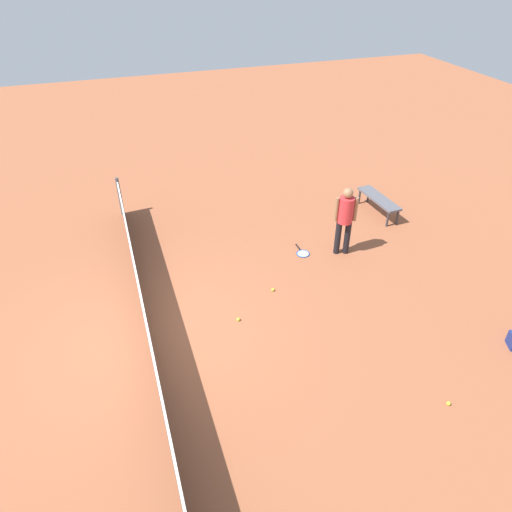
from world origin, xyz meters
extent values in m
plane|color=#9E5638|center=(0.00, 0.00, 0.00)|extent=(40.00, 40.00, 0.00)
cylinder|color=#4C4C51|center=(5.00, 0.00, 0.54)|extent=(0.09, 0.09, 1.07)
cube|color=black|center=(0.00, 0.00, 0.46)|extent=(10.00, 0.02, 0.91)
cube|color=white|center=(0.00, 0.00, 0.94)|extent=(10.00, 0.04, 0.06)
cylinder|color=black|center=(1.46, -4.66, 0.42)|extent=(0.18, 0.18, 0.85)
cylinder|color=black|center=(1.40, -4.87, 0.42)|extent=(0.18, 0.18, 0.85)
cylinder|color=red|center=(1.43, -4.77, 1.16)|extent=(0.43, 0.43, 0.62)
cylinder|color=#9E704C|center=(1.49, -4.56, 1.18)|extent=(0.11, 0.11, 0.58)
cylinder|color=#9E704C|center=(1.36, -4.97, 1.18)|extent=(0.11, 0.11, 0.58)
sphere|color=#9E704C|center=(1.43, -4.77, 1.58)|extent=(0.29, 0.29, 0.23)
torus|color=blue|center=(1.65, -3.88, 0.01)|extent=(0.32, 0.32, 0.02)
cylinder|color=silver|center=(1.65, -3.88, 0.01)|extent=(0.27, 0.27, 0.00)
cylinder|color=black|center=(1.94, -3.88, 0.02)|extent=(0.28, 0.03, 0.03)
sphere|color=#C6E033|center=(-0.07, -1.75, 0.03)|extent=(0.07, 0.07, 0.07)
sphere|color=#C6E033|center=(0.58, -2.72, 0.03)|extent=(0.07, 0.07, 0.07)
sphere|color=#C6E033|center=(-3.06, -4.41, 0.03)|extent=(0.07, 0.07, 0.07)
cube|color=#595960|center=(2.82, -6.58, 0.45)|extent=(1.52, 0.49, 0.06)
cylinder|color=#333338|center=(2.16, -6.77, 0.21)|extent=(0.06, 0.06, 0.42)
cylinder|color=#333338|center=(3.50, -6.68, 0.21)|extent=(0.06, 0.06, 0.42)
cylinder|color=#333338|center=(2.14, -6.47, 0.21)|extent=(0.06, 0.06, 0.42)
cylinder|color=#333338|center=(3.48, -6.39, 0.21)|extent=(0.06, 0.06, 0.42)
camera|label=1|loc=(-6.58, 0.08, 6.28)|focal=32.45mm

